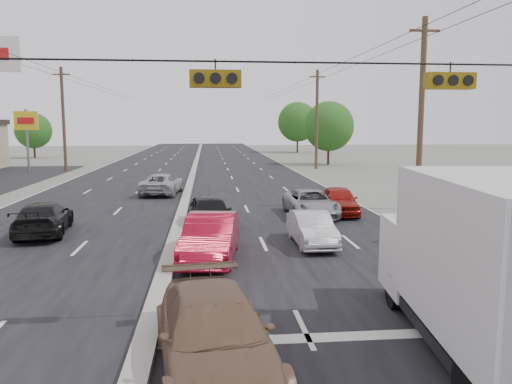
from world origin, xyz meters
TOP-DOWN VIEW (x-y plane):
  - ground at (0.00, 0.00)m, footprint 200.00×200.00m
  - road_surface at (0.00, 30.00)m, footprint 20.00×160.00m
  - center_median at (0.00, 30.00)m, footprint 0.50×160.00m
  - utility_pole_left_c at (-12.50, 40.00)m, footprint 1.60×0.30m
  - utility_pole_right_b at (12.50, 15.00)m, footprint 1.60×0.30m
  - utility_pole_right_c at (12.50, 40.00)m, footprint 1.60×0.30m
  - traffic_signals at (1.40, 0.00)m, footprint 25.00×0.30m
  - pole_sign_far at (-16.00, 40.00)m, footprint 2.20×0.25m
  - tree_left_far at (-22.00, 60.00)m, footprint 4.80×4.80m
  - tree_right_mid at (15.00, 45.00)m, footprint 5.60×5.60m
  - tree_right_far at (16.00, 70.00)m, footprint 6.40×6.40m
  - box_truck at (6.68, -1.50)m, footprint 3.23×7.30m
  - tan_sedan at (1.40, -1.77)m, footprint 2.61×5.17m
  - red_sedan at (1.40, 5.96)m, footprint 2.22×4.81m
  - queue_car_a at (1.40, 10.93)m, footprint 2.23×4.48m
  - queue_car_b at (5.20, 7.71)m, footprint 1.36×3.79m
  - queue_car_c at (6.39, 13.56)m, footprint 2.28×4.73m
  - queue_car_d at (9.60, 5.34)m, footprint 2.04×4.99m
  - queue_car_e at (7.96, 14.03)m, footprint 2.02×4.20m
  - oncoming_near at (-5.45, 10.59)m, footprint 2.47×4.87m
  - oncoming_far at (-1.64, 22.30)m, footprint 2.77×5.08m

SIDE VIEW (x-z plane):
  - ground at x=0.00m, z-range 0.00..0.00m
  - road_surface at x=0.00m, z-range -0.01..0.01m
  - center_median at x=0.00m, z-range 0.00..0.20m
  - queue_car_b at x=5.20m, z-range 0.00..1.24m
  - queue_car_c at x=6.39m, z-range 0.00..1.30m
  - oncoming_far at x=-1.64m, z-range 0.00..1.35m
  - oncoming_near at x=-5.45m, z-range 0.00..1.36m
  - queue_car_e at x=7.96m, z-range 0.00..1.38m
  - tan_sedan at x=1.40m, z-range 0.00..1.44m
  - queue_car_d at x=9.60m, z-range 0.00..1.45m
  - queue_car_a at x=1.40m, z-range 0.00..1.47m
  - red_sedan at x=1.40m, z-range 0.00..1.53m
  - box_truck at x=6.68m, z-range 0.05..3.64m
  - tree_left_far at x=-22.00m, z-range 0.66..6.78m
  - tree_right_mid at x=15.00m, z-range 0.77..7.91m
  - pole_sign_far at x=-16.00m, z-range 1.41..7.41m
  - tree_right_far at x=16.00m, z-range 0.88..9.04m
  - utility_pole_left_c at x=-12.50m, z-range 0.11..10.11m
  - utility_pole_right_b at x=12.50m, z-range 0.11..10.11m
  - utility_pole_right_c at x=12.50m, z-range 0.11..10.11m
  - traffic_signals at x=1.40m, z-range 5.22..5.77m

